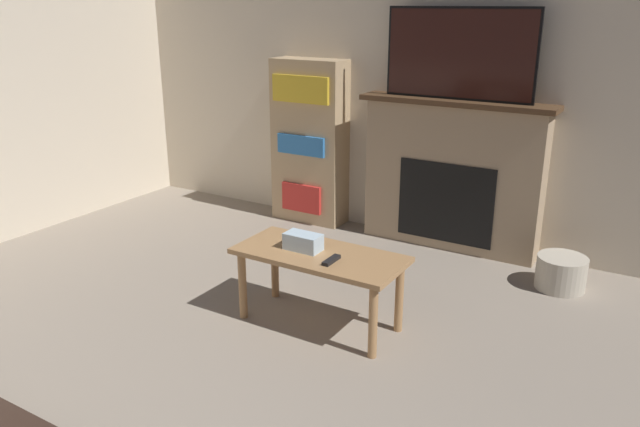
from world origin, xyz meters
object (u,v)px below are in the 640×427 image
(coffee_table, at_px, (319,264))
(tv, at_px, (459,54))
(storage_basket, at_px, (561,273))
(fireplace, at_px, (452,175))
(bookshelf, at_px, (309,142))

(coffee_table, bearing_deg, tv, 82.30)
(coffee_table, bearing_deg, storage_basket, 47.95)
(coffee_table, bearing_deg, fireplace, 82.39)
(bookshelf, height_order, storage_basket, bookshelf)
(tv, bearing_deg, fireplace, 90.00)
(bookshelf, distance_m, storage_basket, 2.33)
(fireplace, bearing_deg, coffee_table, -97.61)
(bookshelf, relative_size, storage_basket, 4.23)
(tv, xyz_separation_m, coffee_table, (-0.22, -1.61, -1.11))
(coffee_table, distance_m, bookshelf, 1.96)
(fireplace, bearing_deg, bookshelf, -179.01)
(bookshelf, xyz_separation_m, storage_basket, (2.23, -0.33, -0.60))
(bookshelf, bearing_deg, tv, 0.11)
(fireplace, bearing_deg, tv, -90.00)
(coffee_table, bearing_deg, bookshelf, 123.71)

